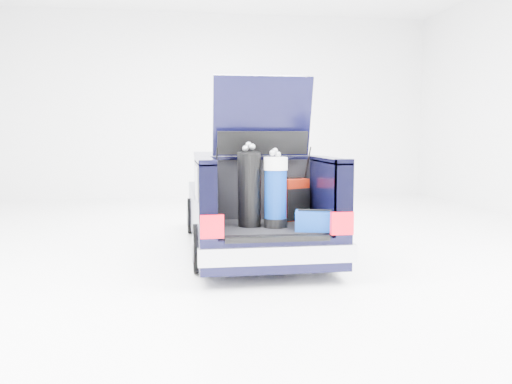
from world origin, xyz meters
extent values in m
plane|color=white|center=(0.00, 0.00, 0.00)|extent=(14.00, 14.00, 0.00)
cube|color=black|center=(0.00, 0.65, 0.50)|extent=(1.75, 3.00, 0.70)
cube|color=black|center=(0.00, 2.22, 0.40)|extent=(1.70, 0.30, 0.50)
cube|color=#AEAEB6|center=(0.00, 2.36, 0.33)|extent=(1.72, 0.10, 0.22)
cube|color=black|center=(0.00, 0.15, 1.12)|extent=(1.55, 1.95, 0.54)
cube|color=black|center=(0.00, 0.15, 1.41)|extent=(1.62, 2.05, 0.06)
cube|color=black|center=(0.00, -1.50, 0.35)|extent=(1.75, 1.30, 0.40)
cube|color=black|center=(0.00, -1.48, 0.57)|extent=(1.32, 1.18, 0.05)
cube|color=black|center=(-0.78, -1.50, 0.97)|extent=(0.20, 1.30, 0.85)
cube|color=black|center=(0.78, -1.50, 0.97)|extent=(0.20, 1.30, 0.85)
cube|color=black|center=(-0.78, -1.50, 1.41)|extent=(0.20, 1.30, 0.06)
cube|color=black|center=(0.78, -1.50, 1.41)|extent=(0.20, 1.30, 0.06)
cube|color=black|center=(0.00, -0.88, 0.97)|extent=(1.36, 0.08, 0.84)
cube|color=#AEAEB6|center=(0.00, -2.18, 0.38)|extent=(1.80, 0.12, 0.20)
cube|color=red|center=(-0.74, -2.15, 0.72)|extent=(0.26, 0.07, 0.26)
cube|color=red|center=(0.74, -2.15, 0.72)|extent=(0.26, 0.07, 0.26)
cube|color=black|center=(0.00, -2.15, 0.56)|extent=(1.20, 0.06, 0.06)
cube|color=black|center=(0.00, -1.05, 1.96)|extent=(1.28, 0.33, 1.03)
cube|color=black|center=(0.00, -1.01, 2.10)|extent=(0.95, 0.17, 0.54)
cylinder|color=black|center=(-0.82, 1.45, 0.31)|extent=(0.20, 0.62, 0.62)
cylinder|color=slate|center=(-0.82, 1.45, 0.31)|extent=(0.23, 0.36, 0.36)
cylinder|color=black|center=(0.82, 1.45, 0.31)|extent=(0.20, 0.62, 0.62)
cylinder|color=slate|center=(0.82, 1.45, 0.31)|extent=(0.23, 0.36, 0.36)
cylinder|color=black|center=(-0.82, -1.35, 0.31)|extent=(0.20, 0.62, 0.62)
cylinder|color=slate|center=(-0.82, -1.35, 0.31)|extent=(0.23, 0.36, 0.36)
cylinder|color=black|center=(0.82, -1.35, 0.31)|extent=(0.20, 0.62, 0.62)
cylinder|color=slate|center=(0.82, -1.35, 0.31)|extent=(0.23, 0.36, 0.36)
cube|color=#6E1103|center=(0.42, -1.08, 0.87)|extent=(0.41, 0.34, 0.55)
cube|color=black|center=(0.42, -1.08, 1.16)|extent=(0.22, 0.14, 0.03)
cube|color=black|center=(0.42, -1.18, 0.82)|extent=(0.33, 0.17, 0.42)
cylinder|color=black|center=(-0.24, -1.51, 1.06)|extent=(0.36, 0.40, 0.93)
cube|color=white|center=(-0.24, -1.39, 1.09)|extent=(0.11, 0.05, 0.33)
sphere|color=#99999E|center=(-0.28, -1.49, 1.56)|extent=(0.08, 0.08, 0.08)
sphere|color=#99999E|center=(-0.20, -1.54, 1.58)|extent=(0.08, 0.08, 0.08)
cylinder|color=black|center=(0.07, -1.60, 0.66)|extent=(0.31, 0.31, 0.11)
cylinder|color=navy|center=(0.07, -1.60, 1.01)|extent=(0.29, 0.29, 0.61)
cylinder|color=white|center=(0.07, -1.60, 1.38)|extent=(0.31, 0.31, 0.16)
sphere|color=#99999E|center=(0.11, -1.58, 1.49)|extent=(0.07, 0.07, 0.07)
sphere|color=#99999E|center=(0.07, -1.56, 1.53)|extent=(0.07, 0.07, 0.07)
cube|color=navy|center=(0.50, -1.90, 0.71)|extent=(0.54, 0.42, 0.23)
cylinder|color=black|center=(0.50, -1.90, 0.84)|extent=(0.41, 0.13, 0.02)
camera|label=1|loc=(-1.14, -8.03, 1.72)|focal=38.00mm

